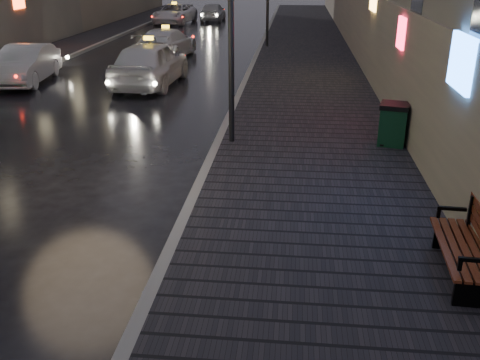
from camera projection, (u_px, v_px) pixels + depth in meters
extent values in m
plane|color=black|center=(66.00, 268.00, 8.17)|extent=(120.00, 120.00, 0.00)
cube|color=black|center=(306.00, 51.00, 27.08)|extent=(4.60, 58.00, 0.15)
cube|color=slate|center=(259.00, 51.00, 27.31)|extent=(0.20, 58.00, 0.15)
cube|color=black|center=(67.00, 47.00, 28.27)|extent=(2.40, 58.00, 0.15)
cube|color=slate|center=(91.00, 48.00, 28.14)|extent=(0.20, 58.00, 0.15)
cylinder|color=black|center=(231.00, 39.00, 12.50)|extent=(0.14, 0.14, 5.00)
cube|color=black|center=(474.00, 293.00, 6.95)|extent=(0.51, 0.09, 0.41)
cube|color=black|center=(476.00, 260.00, 6.77)|extent=(0.43, 0.08, 0.05)
cube|color=black|center=(451.00, 237.00, 8.35)|extent=(0.51, 0.09, 0.41)
cube|color=black|center=(469.00, 218.00, 8.18)|extent=(0.07, 0.07, 0.72)
cube|color=black|center=(452.00, 209.00, 8.17)|extent=(0.43, 0.08, 0.05)
cube|color=#4F1D11|center=(464.00, 248.00, 7.56)|extent=(0.75, 1.88, 0.04)
cube|color=black|center=(393.00, 126.00, 13.03)|extent=(0.76, 0.76, 0.92)
cube|color=black|center=(395.00, 106.00, 12.83)|extent=(0.82, 0.82, 0.12)
imported|color=silver|center=(150.00, 63.00, 19.72)|extent=(2.19, 4.99, 1.67)
imported|color=#9D9DA5|center=(26.00, 64.00, 20.24)|extent=(1.98, 4.38, 1.40)
imported|color=silver|center=(166.00, 43.00, 25.41)|extent=(2.32, 4.93, 1.39)
imported|color=white|center=(175.00, 14.00, 39.40)|extent=(2.80, 5.19, 1.38)
imported|color=#A2A4AB|center=(213.00, 12.00, 40.97)|extent=(1.62, 4.02, 1.37)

